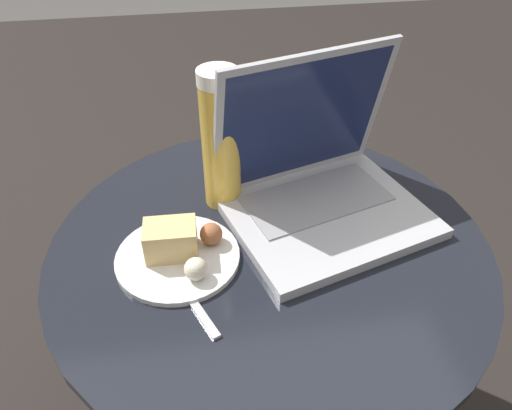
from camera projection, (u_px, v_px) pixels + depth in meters
table at (268, 305)px, 0.89m from camera, size 0.70×0.70×0.57m
laptop at (319, 183)px, 0.84m from camera, size 0.38×0.34×0.27m
beer_glass at (221, 140)px, 0.81m from camera, size 0.06×0.06×0.24m
snack_plate at (179, 250)px, 0.76m from camera, size 0.19×0.19×0.06m
fork at (179, 282)px, 0.73m from camera, size 0.09×0.19×0.00m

